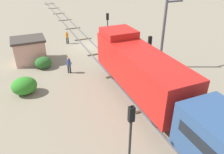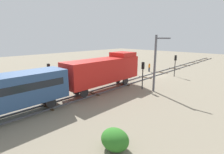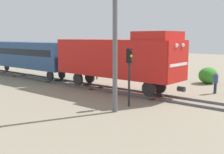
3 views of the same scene
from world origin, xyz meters
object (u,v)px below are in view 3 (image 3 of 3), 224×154
(locomotive, at_px, (118,57))
(worker_by_signal, at_px, (215,81))
(traffic_signal_far, at_px, (97,54))
(catenary_mast, at_px, (114,47))
(passenger_car_leading, at_px, (25,54))
(traffic_signal_mid, at_px, (129,66))

(locomotive, bearing_deg, worker_by_signal, -56.58)
(traffic_signal_far, xyz_separation_m, worker_by_signal, (0.60, -12.12, -1.65))
(locomotive, relative_size, worker_by_signal, 6.82)
(locomotive, height_order, worker_by_signal, locomotive)
(locomotive, xyz_separation_m, catenary_mast, (-5.07, -3.92, 1.03))
(catenary_mast, bearing_deg, locomotive, 37.70)
(passenger_car_leading, bearing_deg, traffic_signal_far, -64.58)
(passenger_car_leading, xyz_separation_m, catenary_mast, (-5.07, -17.25, 1.28))
(worker_by_signal, distance_m, catenary_mast, 9.99)
(traffic_signal_far, relative_size, worker_by_signal, 2.23)
(traffic_signal_far, bearing_deg, passenger_car_leading, 115.42)
(locomotive, distance_m, worker_by_signal, 7.83)
(traffic_signal_far, distance_m, worker_by_signal, 12.25)
(passenger_car_leading, relative_size, traffic_signal_far, 3.70)
(locomotive, height_order, passenger_car_leading, locomotive)
(catenary_mast, bearing_deg, traffic_signal_mid, 5.94)
(passenger_car_leading, height_order, catenary_mast, catenary_mast)
(worker_by_signal, relative_size, catenary_mast, 0.24)
(locomotive, bearing_deg, passenger_car_leading, 90.00)
(traffic_signal_mid, height_order, worker_by_signal, traffic_signal_mid)
(passenger_car_leading, relative_size, traffic_signal_mid, 3.83)
(traffic_signal_far, height_order, worker_by_signal, traffic_signal_far)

